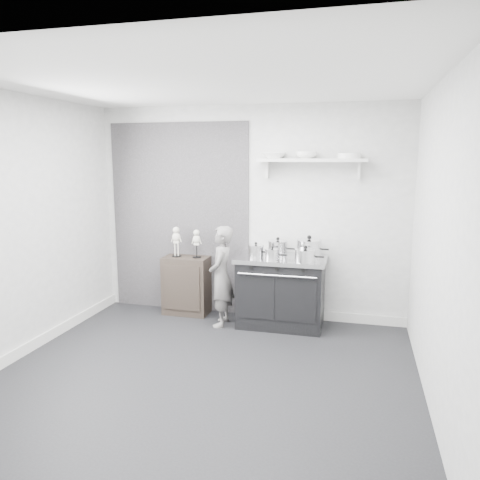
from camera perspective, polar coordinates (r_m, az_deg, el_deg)
name	(u,v)px	position (r m, az deg, el deg)	size (l,w,h in m)	color
ground	(206,373)	(4.71, -4.21, -15.83)	(4.00, 4.00, 0.00)	black
room_shell	(199,202)	(4.43, -4.96, 4.63)	(4.02, 3.62, 2.71)	#ADADAA
wall_shelf	(312,161)	(5.72, 8.75, 9.48)	(1.30, 0.26, 0.24)	silver
stove	(281,291)	(5.79, 5.02, -6.21)	(1.08, 0.67, 0.86)	black
side_cabinet	(187,285)	(6.25, -6.53, -5.51)	(0.59, 0.34, 0.77)	black
child	(221,276)	(5.73, -2.29, -4.45)	(0.45, 0.30, 1.24)	slate
pot_front_left	(256,251)	(5.63, 1.96, -1.34)	(0.28, 0.19, 0.19)	silver
pot_back_left	(278,247)	(5.80, 4.63, -0.91)	(0.33, 0.25, 0.22)	silver
pot_back_right	(309,248)	(5.73, 8.41, -0.96)	(0.39, 0.31, 0.26)	silver
pot_front_right	(305,255)	(5.43, 7.99, -1.88)	(0.34, 0.25, 0.19)	silver
pot_front_center	(272,254)	(5.55, 3.96, -1.68)	(0.27, 0.18, 0.15)	silver
skeleton_full	(176,239)	(6.17, -7.77, 0.07)	(0.13, 0.08, 0.46)	beige
skeleton_torso	(197,242)	(6.07, -5.32, -0.20)	(0.12, 0.08, 0.42)	beige
bowl_large	(274,156)	(5.77, 4.20, 10.23)	(0.28, 0.28, 0.07)	white
bowl_small	(306,155)	(5.72, 8.09, 10.21)	(0.25, 0.25, 0.08)	white
plate_stack	(349,156)	(5.68, 13.18, 9.96)	(0.27, 0.27, 0.06)	white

